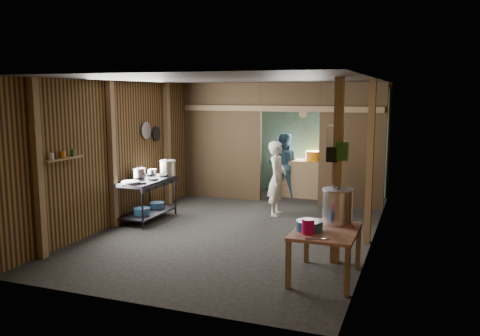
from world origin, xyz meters
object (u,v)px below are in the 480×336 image
at_px(prep_table, 325,254).
at_px(yellow_tub, 314,156).
at_px(cook, 277,178).
at_px(gas_range, 147,200).
at_px(stock_pot, 338,207).
at_px(stove_pot_large, 168,168).
at_px(pink_bucket, 308,226).

bearing_deg(prep_table, yellow_tub, 103.65).
bearing_deg(cook, prep_table, -154.61).
xyz_separation_m(gas_range, stock_pot, (3.79, -1.38, 0.48)).
bearing_deg(stove_pot_large, gas_range, -107.29).
bearing_deg(yellow_tub, gas_range, -128.68).
bearing_deg(stock_pot, stove_pot_large, 152.02).
bearing_deg(cook, gas_range, 118.10).
height_order(gas_range, yellow_tub, yellow_tub).
bearing_deg(prep_table, pink_bucket, -123.14).
xyz_separation_m(gas_range, pink_bucket, (3.54, -2.02, 0.35)).
height_order(prep_table, pink_bucket, pink_bucket).
relative_size(stove_pot_large, cook, 0.22).
xyz_separation_m(stove_pot_large, yellow_tub, (2.35, 2.60, 0.04)).
bearing_deg(gas_range, prep_table, -25.29).
bearing_deg(yellow_tub, prep_table, -76.35).
relative_size(prep_table, yellow_tub, 2.73).
bearing_deg(yellow_tub, cook, -99.78).
distance_m(prep_table, stove_pot_large, 4.26).
height_order(gas_range, stove_pot_large, stove_pot_large).
height_order(prep_table, cook, cook).
bearing_deg(prep_table, stock_pot, 77.79).
bearing_deg(yellow_tub, pink_bucket, -78.88).
relative_size(gas_range, prep_table, 1.22).
relative_size(stock_pot, cook, 0.33).
relative_size(pink_bucket, yellow_tub, 0.47).
relative_size(prep_table, cook, 0.75).
distance_m(prep_table, cook, 3.38).
height_order(prep_table, stove_pot_large, stove_pot_large).
distance_m(gas_range, cook, 2.54).
bearing_deg(stock_pot, gas_range, 160.03).
height_order(stock_pot, yellow_tub, stock_pot).
distance_m(stove_pot_large, yellow_tub, 3.51).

